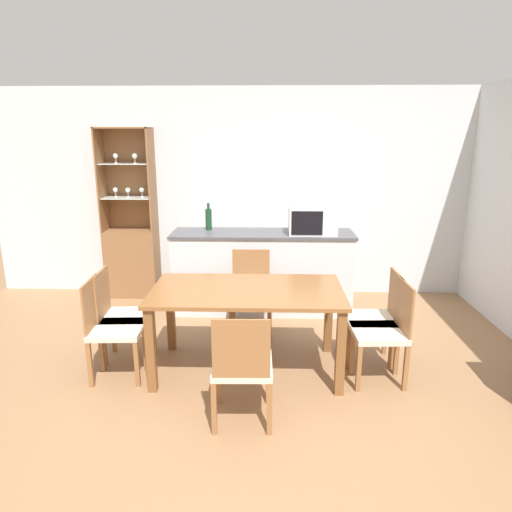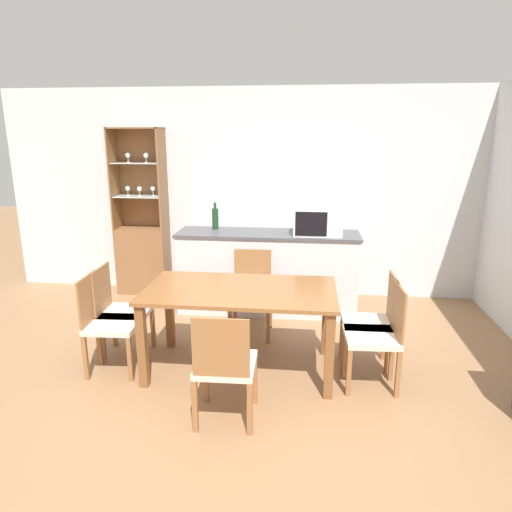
{
  "view_description": "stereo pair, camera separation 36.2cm",
  "coord_description": "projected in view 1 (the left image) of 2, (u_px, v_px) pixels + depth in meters",
  "views": [
    {
      "loc": [
        0.11,
        -3.08,
        2.0
      ],
      "look_at": [
        -0.02,
        1.24,
        0.84
      ],
      "focal_mm": 32.0,
      "sensor_mm": 36.0,
      "label": 1
    },
    {
      "loc": [
        0.47,
        -3.05,
        2.0
      ],
      "look_at": [
        -0.02,
        1.24,
        0.84
      ],
      "focal_mm": 32.0,
      "sensor_mm": 36.0,
      "label": 2
    }
  ],
  "objects": [
    {
      "name": "ground_plane",
      "position": [
        254.0,
        404.0,
        3.49
      ],
      "size": [
        18.0,
        18.0,
        0.0
      ],
      "primitive_type": "plane",
      "color": "#936B47"
    },
    {
      "name": "wall_back",
      "position": [
        261.0,
        194.0,
        5.7
      ],
      "size": [
        6.8,
        0.06,
        2.55
      ],
      "color": "silver",
      "rests_on": "ground_plane"
    },
    {
      "name": "kitchen_counter",
      "position": [
        262.0,
        272.0,
        5.24
      ],
      "size": [
        2.04,
        0.55,
        0.93
      ],
      "color": "silver",
      "rests_on": "ground_plane"
    },
    {
      "name": "display_cabinet",
      "position": [
        132.0,
        248.0,
        5.73
      ],
      "size": [
        0.63,
        0.35,
        2.08
      ],
      "color": "brown",
      "rests_on": "ground_plane"
    },
    {
      "name": "dining_table",
      "position": [
        247.0,
        301.0,
        3.85
      ],
      "size": [
        1.6,
        0.87,
        0.74
      ],
      "color": "brown",
      "rests_on": "ground_plane"
    },
    {
      "name": "dining_chair_head_near",
      "position": [
        242.0,
        367.0,
        3.17
      ],
      "size": [
        0.43,
        0.43,
        0.85
      ],
      "rotation": [
        0.0,
        0.0,
        0.02
      ],
      "color": "beige",
      "rests_on": "ground_plane"
    },
    {
      "name": "dining_chair_side_left_far",
      "position": [
        122.0,
        316.0,
        4.05
      ],
      "size": [
        0.44,
        0.44,
        0.85
      ],
      "rotation": [
        0.0,
        0.0,
        -1.52
      ],
      "color": "beige",
      "rests_on": "ground_plane"
    },
    {
      "name": "dining_chair_side_right_near",
      "position": [
        383.0,
        331.0,
        3.74
      ],
      "size": [
        0.44,
        0.44,
        0.85
      ],
      "rotation": [
        0.0,
        0.0,
        1.62
      ],
      "color": "beige",
      "rests_on": "ground_plane"
    },
    {
      "name": "dining_chair_side_right_far",
      "position": [
        376.0,
        319.0,
        3.99
      ],
      "size": [
        0.42,
        0.42,
        0.85
      ],
      "rotation": [
        0.0,
        0.0,
        1.59
      ],
      "color": "beige",
      "rests_on": "ground_plane"
    },
    {
      "name": "dining_chair_head_far",
      "position": [
        251.0,
        293.0,
        4.63
      ],
      "size": [
        0.43,
        0.43,
        0.85
      ],
      "rotation": [
        0.0,
        0.0,
        3.16
      ],
      "color": "beige",
      "rests_on": "ground_plane"
    },
    {
      "name": "dining_chair_side_left_near",
      "position": [
        112.0,
        328.0,
        3.8
      ],
      "size": [
        0.44,
        0.44,
        0.85
      ],
      "rotation": [
        0.0,
        0.0,
        -1.51
      ],
      "color": "beige",
      "rests_on": "ground_plane"
    },
    {
      "name": "microwave",
      "position": [
        312.0,
        220.0,
        5.03
      ],
      "size": [
        0.52,
        0.36,
        0.3
      ],
      "color": "silver",
      "rests_on": "kitchen_counter"
    },
    {
      "name": "wine_bottle",
      "position": [
        209.0,
        219.0,
        5.23
      ],
      "size": [
        0.07,
        0.07,
        0.31
      ],
      "color": "#193D23",
      "rests_on": "kitchen_counter"
    }
  ]
}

